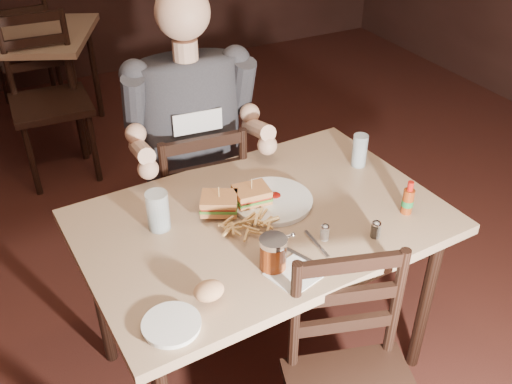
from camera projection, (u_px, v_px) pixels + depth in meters
name	position (u px, v px, depth m)	size (l,w,h in m)	color
room_shell	(273.00, 47.00, 1.69)	(7.00, 7.00, 7.00)	black
main_table	(262.00, 234.00, 2.09)	(1.33, 0.93, 0.77)	tan
bg_table	(29.00, 46.00, 3.76)	(1.05, 1.05, 0.77)	tan
chair_far	(196.00, 204.00, 2.66)	(0.42, 0.46, 0.90)	black
bg_chair_far	(23.00, 47.00, 4.28)	(0.45, 0.50, 0.98)	black
bg_chair_near	(50.00, 104.00, 3.46)	(0.46, 0.50, 0.99)	black
diner	(192.00, 109.00, 2.34)	(0.57, 0.45, 0.99)	#303035
dinner_plate	(272.00, 202.00, 2.11)	(0.29, 0.29, 0.02)	white
sandwich_left	(219.00, 198.00, 2.02)	(0.13, 0.11, 0.11)	#C98247
sandwich_right	(252.00, 190.00, 2.07)	(0.12, 0.10, 0.10)	#C98247
fries_pile	(249.00, 223.00, 1.96)	(0.23, 0.16, 0.04)	tan
ketchup_dollop	(275.00, 195.00, 2.12)	(0.05, 0.05, 0.01)	maroon
glass_left	(158.00, 211.00, 1.95)	(0.08, 0.08, 0.14)	silver
glass_right	(360.00, 151.00, 2.30)	(0.06, 0.06, 0.14)	silver
hot_sauce	(408.00, 197.00, 2.03)	(0.04, 0.04, 0.13)	maroon
salt_shaker	(325.00, 232.00, 1.93)	(0.03, 0.03, 0.06)	white
pepper_shaker	(376.00, 230.00, 1.94)	(0.03, 0.03, 0.06)	#38332D
syrup_dispenser	(273.00, 253.00, 1.79)	(0.09, 0.09, 0.11)	maroon
napkin	(295.00, 274.00, 1.79)	(0.15, 0.14, 0.00)	white
knife	(303.00, 257.00, 1.85)	(0.01, 0.23, 0.01)	silver
fork	(317.00, 244.00, 1.91)	(0.01, 0.15, 0.00)	silver
side_plate	(172.00, 326.00, 1.61)	(0.16, 0.16, 0.01)	white
bread_roll	(209.00, 291.00, 1.68)	(0.09, 0.08, 0.06)	tan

